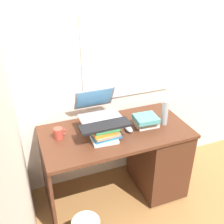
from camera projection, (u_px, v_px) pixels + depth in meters
name	position (u px, v px, depth m)	size (l,w,h in m)	color
ground_plane	(115.00, 193.00, 2.71)	(6.00, 6.00, 0.00)	olive
wall_back	(101.00, 59.00, 2.40)	(6.00, 0.06, 2.60)	silver
wall_left	(6.00, 88.00, 1.82)	(0.05, 6.00, 2.60)	beige
desk	(148.00, 155.00, 2.60)	(1.31, 0.67, 0.75)	#4C2819
book_stack_tall	(101.00, 124.00, 2.33)	(0.25, 0.20, 0.11)	#B22D33
book_stack_keyboard_riser	(105.00, 134.00, 2.19)	(0.25, 0.19, 0.13)	white
book_stack_side	(146.00, 121.00, 2.39)	(0.23, 0.19, 0.11)	white
laptop	(98.00, 110.00, 2.34)	(0.36, 0.35, 0.23)	gray
keyboard	(105.00, 126.00, 2.16)	(0.42, 0.14, 0.02)	black
computer_mouse	(129.00, 129.00, 2.34)	(0.06, 0.10, 0.04)	#A5A8AD
mug	(59.00, 133.00, 2.23)	(0.11, 0.08, 0.10)	#B23F33
water_bottle	(165.00, 113.00, 2.40)	(0.06, 0.06, 0.23)	#999EA5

